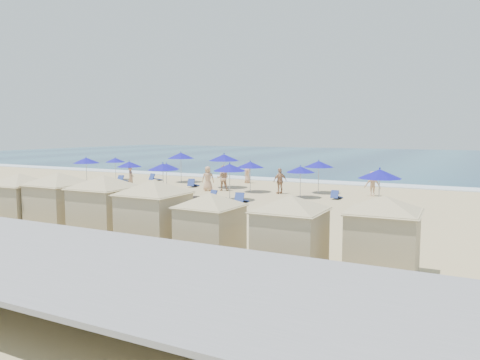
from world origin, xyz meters
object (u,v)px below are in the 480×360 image
object	(u,v)px
beachgoer_1	(223,178)
umbrella_1	(86,160)
cabana_0	(20,194)
umbrella_5	(166,166)
umbrella_11	(380,174)
umbrella_4	(224,158)
beachgoer_2	(280,181)
trash_bin	(190,204)
umbrella_6	(163,167)
beachgoer_0	(131,178)
umbrella_3	(129,164)
cabana_3	(154,206)
cabana_6	(383,226)
umbrella_9	(319,164)
cabana_4	(210,218)
beachgoer_5	(208,179)
cabana_2	(104,199)
umbrella_2	(181,156)
umbrella_0	(115,160)
beachgoer_3	(372,184)
beachgoer_4	(248,173)
umbrella_10	(300,169)
umbrella_8	(230,167)
cabana_1	(59,195)
umbrella_7	(250,165)
cabana_5	(290,224)

from	to	relation	value
beachgoer_1	umbrella_1	bearing A→B (deg)	-9.31
cabana_0	umbrella_5	distance (m)	13.42
umbrella_11	umbrella_4	bearing A→B (deg)	152.32
umbrella_11	beachgoer_2	bearing A→B (deg)	144.46
trash_bin	umbrella_6	xyz separation A→B (m)	(-4.81, 3.94, 1.63)
beachgoer_0	umbrella_3	bearing A→B (deg)	24.19
cabana_3	beachgoer_2	distance (m)	16.82
cabana_6	umbrella_9	size ratio (longest dim) A/B	1.83
umbrella_11	beachgoer_1	distance (m)	13.63
cabana_4	umbrella_11	world-z (taller)	same
cabana_0	umbrella_6	size ratio (longest dim) A/B	1.88
beachgoer_5	beachgoer_1	bearing A→B (deg)	-174.33
trash_bin	beachgoer_2	world-z (taller)	beachgoer_2
cabana_2	umbrella_2	xyz separation A→B (m)	(-9.67, 19.32, 0.64)
umbrella_0	umbrella_4	world-z (taller)	umbrella_4
umbrella_5	beachgoer_3	world-z (taller)	umbrella_5
cabana_2	beachgoer_4	world-z (taller)	cabana_2
cabana_0	cabana_3	world-z (taller)	cabana_3
umbrella_2	umbrella_3	bearing A→B (deg)	-99.21
trash_bin	beachgoer_4	size ratio (longest dim) A/B	0.48
umbrella_11	beachgoer_0	bearing A→B (deg)	171.30
cabana_0	umbrella_10	world-z (taller)	cabana_0
cabana_6	umbrella_9	world-z (taller)	cabana_6
beachgoer_5	umbrella_4	bearing A→B (deg)	-123.80
umbrella_4	beachgoer_5	distance (m)	2.66
umbrella_8	beachgoer_0	world-z (taller)	umbrella_8
cabana_1	cabana_4	world-z (taller)	cabana_1
beachgoer_1	cabana_0	bearing A→B (deg)	62.97
cabana_2	umbrella_7	xyz separation A→B (m)	(-1.41, 16.20, 0.33)
umbrella_1	umbrella_6	size ratio (longest dim) A/B	1.01
umbrella_5	beachgoer_3	xyz separation A→B (m)	(13.62, 4.96, -1.04)
trash_bin	cabana_0	distance (m)	8.63
cabana_3	umbrella_4	xyz separation A→B (m)	(-7.18, 17.94, 0.71)
beachgoer_5	umbrella_5	bearing A→B (deg)	14.35
umbrella_7	umbrella_11	distance (m)	11.66
umbrella_0	cabana_5	bearing A→B (deg)	-37.55
beachgoer_1	beachgoer_0	bearing A→B (deg)	-2.08
umbrella_0	beachgoer_0	size ratio (longest dim) A/B	1.21
umbrella_7	beachgoer_3	xyz separation A→B (m)	(8.34, 1.97, -1.16)
cabana_5	umbrella_1	distance (m)	27.13
umbrella_3	umbrella_6	world-z (taller)	umbrella_6
umbrella_0	beachgoer_5	size ratio (longest dim) A/B	1.13
trash_bin	umbrella_1	world-z (taller)	umbrella_1
umbrella_8	umbrella_9	world-z (taller)	umbrella_8
cabana_2	umbrella_3	world-z (taller)	cabana_2
umbrella_5	beachgoer_2	distance (m)	8.24
cabana_3	beachgoer_5	xyz separation A→B (m)	(-7.30, 15.71, -0.74)
cabana_6	beachgoer_2	size ratio (longest dim) A/B	2.41
umbrella_11	beachgoer_1	size ratio (longest dim) A/B	1.37
cabana_0	umbrella_4	size ratio (longest dim) A/B	1.62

